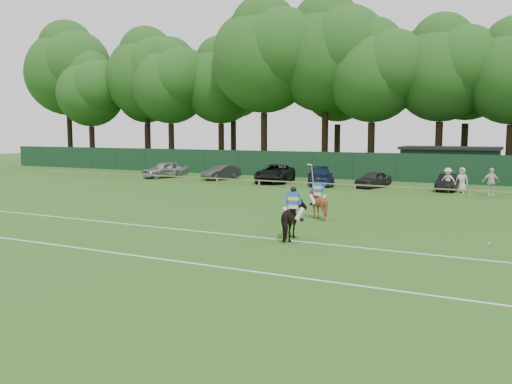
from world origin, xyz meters
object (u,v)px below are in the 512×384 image
Objects in this scene: horse_dark at (293,220)px; spectator_right at (462,180)px; sedan_grey at (221,172)px; utility_shed at (450,164)px; sedan_navy at (321,176)px; estate_black at (449,182)px; sedan_silver at (165,169)px; spectator_left at (448,180)px; suv_black at (275,173)px; spectator_mid at (491,182)px; horse_chestnut at (318,204)px; polo_ball at (489,243)px; hatch_grey at (373,179)px.

spectator_right is (3.98, 21.17, 0.09)m from horse_dark.
utility_shed reaches higher than sedan_grey.
sedan_grey is 9.82m from sedan_navy.
sedan_navy is (-7.07, 21.84, -0.11)m from horse_dark.
estate_black is at bearing -82.57° from utility_shed.
spectator_left reaches higher than sedan_silver.
suv_black is (11.44, 0.47, 0.01)m from sedan_silver.
sedan_navy is at bearing -15.37° from suv_black.
estate_black is at bearing 23.30° from sedan_silver.
sedan_grey is 22.98m from spectator_mid.
utility_shed reaches higher than horse_chestnut.
sedan_navy reaches higher than sedan_grey.
utility_shed is (1.82, 30.78, 0.72)m from horse_dark.
estate_black is 2.08× the size of spectator_right.
spectator_left is (3.04, 20.97, 0.07)m from horse_dark.
sedan_navy is 23.88m from polo_ball.
sedan_grey is 5.53m from suv_black.
sedan_grey is at bearing -155.54° from utility_shed.
utility_shed is at bearing 42.50° from sedan_silver.
spectator_left is at bearing -16.13° from suv_black.
horse_dark is at bearing -74.35° from suv_black.
suv_black reaches higher than sedan_silver.
spectator_left is at bearing 102.79° from polo_ball.
suv_black is 26.87m from polo_ball.
sedan_silver is 2.37× the size of spectator_mid.
spectator_left reaches higher than estate_black.
hatch_grey is at bearing -24.91° from sedan_navy.
sedan_navy is 11.07m from spectator_right.
sedan_grey is at bearing -176.77° from spectator_left.
polo_ball is (7.19, 2.70, -0.78)m from horse_dark.
sedan_grey is 14.23m from hatch_grey.
sedan_navy is 1.31× the size of hatch_grey.
spectator_right reaches higher than horse_chestnut.
estate_black is (5.60, 0.39, -0.01)m from hatch_grey.
spectator_mid is (2.94, -1.00, 0.07)m from spectator_left.
utility_shed is at bearing 99.58° from estate_black.
spectator_left is 0.21× the size of utility_shed.
horse_dark is 0.52× the size of hatch_grey.
sedan_silver is 50.61× the size of polo_ball.
polo_ball is (24.07, -19.57, -0.61)m from sedan_grey.
spectator_right is 18.77m from polo_ball.
horse_dark is at bearing -159.41° from polo_ball.
sedan_grey is at bearing 140.88° from polo_ball.
utility_shed is at bearing 79.50° from hatch_grey.
sedan_grey is 20.89m from spectator_right.
spectator_left reaches higher than polo_ball.
sedan_silver is (-21.77, 16.23, 0.02)m from horse_chestnut.
spectator_mid is (5.99, 19.97, 0.14)m from horse_dark.
spectator_mid is 21.39× the size of polo_ball.
sedan_silver is 0.81× the size of suv_black.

